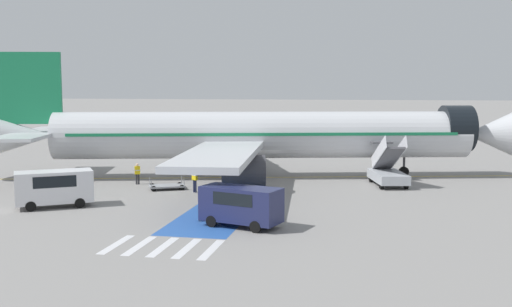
% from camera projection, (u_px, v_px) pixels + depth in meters
% --- Properties ---
extents(ground_plane, '(600.00, 600.00, 0.00)m').
position_uv_depth(ground_plane, '(267.00, 179.00, 49.47)').
color(ground_plane, gray).
extents(apron_leadline_yellow, '(76.23, 18.93, 0.01)m').
position_uv_depth(apron_leadline_yellow, '(263.00, 177.00, 50.53)').
color(apron_leadline_yellow, gold).
rests_on(apron_leadline_yellow, ground_plane).
extents(apron_stand_patch_blue, '(4.02, 13.77, 0.01)m').
position_uv_depth(apron_stand_patch_blue, '(222.00, 210.00, 37.13)').
color(apron_stand_patch_blue, '#2856A8').
rests_on(apron_stand_patch_blue, ground_plane).
extents(apron_walkway_bar_0, '(0.44, 3.60, 0.01)m').
position_uv_depth(apron_walkway_bar_0, '(116.00, 244.00, 29.10)').
color(apron_walkway_bar_0, silver).
rests_on(apron_walkway_bar_0, ground_plane).
extents(apron_walkway_bar_1, '(0.44, 3.60, 0.01)m').
position_uv_depth(apron_walkway_bar_1, '(140.00, 246.00, 28.86)').
color(apron_walkway_bar_1, silver).
rests_on(apron_walkway_bar_1, ground_plane).
extents(apron_walkway_bar_2, '(0.44, 3.60, 0.01)m').
position_uv_depth(apron_walkway_bar_2, '(163.00, 247.00, 28.63)').
color(apron_walkway_bar_2, silver).
rests_on(apron_walkway_bar_2, ground_plane).
extents(apron_walkway_bar_3, '(0.44, 3.60, 0.01)m').
position_uv_depth(apron_walkway_bar_3, '(187.00, 248.00, 28.39)').
color(apron_walkway_bar_3, silver).
rests_on(apron_walkway_bar_3, ground_plane).
extents(apron_walkway_bar_4, '(0.44, 3.60, 0.01)m').
position_uv_depth(apron_walkway_bar_4, '(212.00, 250.00, 28.16)').
color(apron_walkway_bar_4, silver).
rests_on(apron_walkway_bar_4, ground_plane).
extents(airliner, '(44.21, 34.60, 10.43)m').
position_uv_depth(airliner, '(255.00, 136.00, 50.10)').
color(airliner, silver).
rests_on(airliner, ground_plane).
extents(boarding_stairs_forward, '(3.28, 5.54, 4.04)m').
position_uv_depth(boarding_stairs_forward, '(388.00, 173.00, 46.36)').
color(boarding_stairs_forward, '#ADB2BA').
rests_on(boarding_stairs_forward, ground_plane).
extents(fuel_tanker, '(8.67, 3.07, 3.38)m').
position_uv_depth(fuel_tanker, '(233.00, 137.00, 71.24)').
color(fuel_tanker, '#38383D').
rests_on(fuel_tanker, ground_plane).
extents(service_van_0, '(4.97, 4.17, 2.32)m').
position_uv_depth(service_van_0, '(54.00, 186.00, 37.94)').
color(service_van_0, silver).
rests_on(service_van_0, ground_plane).
extents(service_van_1, '(4.74, 3.05, 2.19)m').
position_uv_depth(service_van_1, '(241.00, 203.00, 32.64)').
color(service_van_1, '#1E234C').
rests_on(service_van_1, ground_plane).
extents(baggage_cart, '(3.00, 2.50, 0.87)m').
position_uv_depth(baggage_cart, '(167.00, 186.00, 44.60)').
color(baggage_cart, gray).
rests_on(baggage_cart, ground_plane).
extents(ground_crew_0, '(0.49, 0.40, 1.66)m').
position_uv_depth(ground_crew_0, '(137.00, 172.00, 46.86)').
color(ground_crew_0, '#2D2D33').
rests_on(ground_crew_0, ground_plane).
extents(ground_crew_1, '(0.49, 0.43, 1.82)m').
position_uv_depth(ground_crew_1, '(247.00, 170.00, 47.32)').
color(ground_crew_1, black).
rests_on(ground_crew_1, ground_plane).
extents(ground_crew_2, '(0.49, 0.41, 1.86)m').
position_uv_depth(ground_crew_2, '(195.00, 178.00, 43.31)').
color(ground_crew_2, '#191E38').
rests_on(ground_crew_2, ground_plane).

